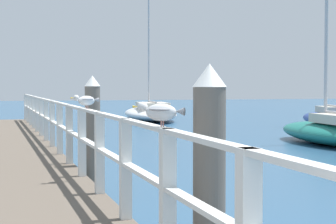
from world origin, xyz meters
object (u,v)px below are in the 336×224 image
at_px(dock_piling_near, 209,189).
at_px(boat_0, 327,118).
at_px(seagull_foreground, 160,111).
at_px(seagull_background, 86,100).
at_px(dock_piling_far, 93,134).
at_px(boat_1, 330,132).
at_px(boat_4, 150,113).

relative_size(dock_piling_near, boat_0, 0.28).
height_order(dock_piling_near, boat_0, boat_0).
relative_size(seagull_foreground, seagull_background, 0.88).
height_order(dock_piling_far, boat_1, boat_1).
bearing_deg(seagull_background, boat_4, -37.47).
bearing_deg(boat_0, boat_1, -106.86).
relative_size(seagull_background, boat_4, 0.05).
relative_size(dock_piling_far, seagull_background, 4.69).
height_order(dock_piling_near, seagull_foreground, dock_piling_near).
distance_m(dock_piling_far, seagull_background, 1.92).
bearing_deg(seagull_foreground, dock_piling_far, 33.67).
xyz_separation_m(dock_piling_near, seagull_background, (-0.39, 4.37, 0.66)).
xyz_separation_m(seagull_background, boat_1, (9.57, 8.65, -1.33)).
bearing_deg(seagull_foreground, boat_1, 0.69).
xyz_separation_m(seagull_foreground, seagull_background, (-0.00, 4.20, 0.00)).
bearing_deg(seagull_background, boat_1, -68.41).
xyz_separation_m(seagull_foreground, boat_1, (9.57, 12.85, -1.33)).
xyz_separation_m(dock_piling_near, boat_4, (6.93, 28.35, -0.66)).
relative_size(seagull_background, boat_0, 0.06).
bearing_deg(boat_1, boat_4, 102.42).
height_order(boat_0, boat_1, boat_0).
height_order(dock_piling_near, boat_1, boat_1).
height_order(seagull_foreground, seagull_background, same).
distance_m(dock_piling_near, dock_piling_far, 6.13).
bearing_deg(dock_piling_far, boat_1, 36.86).
xyz_separation_m(dock_piling_far, seagull_foreground, (-0.39, -5.96, 0.66)).
bearing_deg(boat_4, boat_0, -40.55).
height_order(seagull_background, boat_0, boat_0).
xyz_separation_m(dock_piling_near, seagull_foreground, (-0.39, 0.17, 0.66)).
xyz_separation_m(dock_piling_near, boat_0, (13.83, 20.89, -0.67)).
bearing_deg(dock_piling_far, boat_0, 46.87).
bearing_deg(dock_piling_far, boat_4, 72.67).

